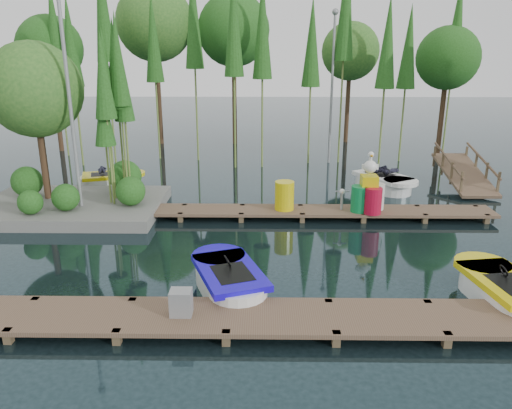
{
  "coord_description": "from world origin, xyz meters",
  "views": [
    {
      "loc": [
        0.71,
        -13.61,
        5.59
      ],
      "look_at": [
        0.5,
        0.5,
        1.1
      ],
      "focal_mm": 35.0,
      "sensor_mm": 36.0,
      "label": 1
    }
  ],
  "objects_px": {
    "island": "(57,120)",
    "boat_blue": "(229,281)",
    "yellow_barrel": "(284,196)",
    "drum_cluster": "(369,194)",
    "utility_cabinet": "(181,302)",
    "boat_yellow_far": "(110,180)"
  },
  "relations": [
    {
      "from": "boat_blue",
      "to": "utility_cabinet",
      "type": "distance_m",
      "value": 1.83
    },
    {
      "from": "island",
      "to": "yellow_barrel",
      "type": "bearing_deg",
      "value": -5.84
    },
    {
      "from": "drum_cluster",
      "to": "island",
      "type": "bearing_deg",
      "value": 174.88
    },
    {
      "from": "yellow_barrel",
      "to": "drum_cluster",
      "type": "relative_size",
      "value": 0.48
    },
    {
      "from": "boat_yellow_far",
      "to": "utility_cabinet",
      "type": "xyz_separation_m",
      "value": [
        4.68,
        -10.81,
        0.29
      ]
    },
    {
      "from": "utility_cabinet",
      "to": "boat_yellow_far",
      "type": "bearing_deg",
      "value": 113.4
    },
    {
      "from": "boat_yellow_far",
      "to": "utility_cabinet",
      "type": "bearing_deg",
      "value": -63.96
    },
    {
      "from": "drum_cluster",
      "to": "yellow_barrel",
      "type": "bearing_deg",
      "value": 176.88
    },
    {
      "from": "utility_cabinet",
      "to": "yellow_barrel",
      "type": "distance_m",
      "value": 7.4
    },
    {
      "from": "yellow_barrel",
      "to": "drum_cluster",
      "type": "distance_m",
      "value": 2.83
    },
    {
      "from": "boat_yellow_far",
      "to": "yellow_barrel",
      "type": "height_order",
      "value": "yellow_barrel"
    },
    {
      "from": "boat_yellow_far",
      "to": "yellow_barrel",
      "type": "xyz_separation_m",
      "value": [
        7.08,
        -3.81,
        0.5
      ]
    },
    {
      "from": "island",
      "to": "boat_blue",
      "type": "relative_size",
      "value": 2.09
    },
    {
      "from": "utility_cabinet",
      "to": "yellow_barrel",
      "type": "height_order",
      "value": "yellow_barrel"
    },
    {
      "from": "yellow_barrel",
      "to": "boat_blue",
      "type": "bearing_deg",
      "value": -105.65
    },
    {
      "from": "island",
      "to": "boat_yellow_far",
      "type": "height_order",
      "value": "island"
    },
    {
      "from": "boat_blue",
      "to": "yellow_barrel",
      "type": "height_order",
      "value": "yellow_barrel"
    },
    {
      "from": "utility_cabinet",
      "to": "drum_cluster",
      "type": "relative_size",
      "value": 0.27
    },
    {
      "from": "drum_cluster",
      "to": "boat_blue",
      "type": "bearing_deg",
      "value": -129.47
    },
    {
      "from": "boat_yellow_far",
      "to": "yellow_barrel",
      "type": "distance_m",
      "value": 8.05
    },
    {
      "from": "boat_blue",
      "to": "yellow_barrel",
      "type": "relative_size",
      "value": 3.32
    },
    {
      "from": "drum_cluster",
      "to": "boat_yellow_far",
      "type": "bearing_deg",
      "value": 158.15
    }
  ]
}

